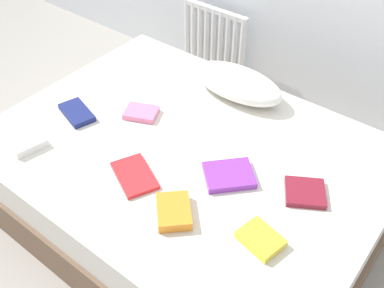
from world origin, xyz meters
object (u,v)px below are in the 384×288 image
bed (186,180)px  pillow (237,83)px  textbook_white (23,138)px  radiator (214,41)px  textbook_yellow (261,239)px  textbook_maroon (305,192)px  textbook_pink (141,113)px  textbook_purple (229,175)px  textbook_navy (77,113)px  textbook_red (134,175)px  textbook_orange (174,211)px

bed → pillow: size_ratio=3.51×
textbook_white → radiator: bearing=102.5°
textbook_yellow → textbook_maroon: bearing=98.5°
textbook_white → pillow: bearing=70.6°
radiator → textbook_pink: bearing=-73.9°
bed → textbook_purple: size_ratio=8.80×
textbook_pink → textbook_maroon: bearing=-22.1°
textbook_maroon → textbook_yellow: (-0.02, -0.35, 0.00)m
pillow → textbook_purple: bearing=-59.4°
radiator → textbook_maroon: (1.31, -1.12, 0.17)m
textbook_navy → textbook_white: size_ratio=0.94×
textbook_purple → textbook_yellow: 0.38m
textbook_navy → textbook_red: textbook_navy is taller
bed → textbook_pink: 0.45m
textbook_red → textbook_maroon: bearing=55.8°
radiator → textbook_white: radiator is taller
textbook_navy → textbook_white: (-0.05, -0.32, 0.01)m
pillow → textbook_white: (-0.64, -1.02, -0.06)m
pillow → textbook_orange: (0.28, -0.92, -0.05)m
radiator → textbook_orange: size_ratio=2.93×
textbook_purple → textbook_navy: bearing=140.6°
pillow → textbook_white: 1.20m
bed → radiator: bearing=119.7°
textbook_maroon → textbook_yellow: size_ratio=1.03×
textbook_yellow → textbook_white: textbook_white is taller
textbook_orange → textbook_purple: 0.34m
radiator → pillow: size_ratio=0.98×
textbook_orange → textbook_maroon: size_ratio=1.06×
textbook_pink → textbook_red: (0.30, -0.37, -0.01)m
pillow → textbook_yellow: size_ratio=3.29×
textbook_maroon → textbook_yellow: bearing=-124.9°
radiator → textbook_orange: bearing=-59.8°
bed → textbook_navy: bearing=-165.2°
pillow → textbook_orange: size_ratio=3.00×
textbook_navy → radiator: bearing=109.0°
textbook_yellow → textbook_white: bearing=-158.3°
radiator → textbook_yellow: bearing=-48.7°
textbook_orange → textbook_purple: (0.06, 0.33, -0.01)m
pillow → textbook_yellow: (0.66, -0.81, -0.06)m
radiator → textbook_red: bearing=-67.5°
textbook_yellow → textbook_pink: bearing=173.9°
pillow → textbook_purple: (0.35, -0.58, -0.06)m
bed → pillow: pillow is taller
radiator → textbook_white: (-0.00, -1.68, 0.18)m
bed → textbook_purple: (0.30, -0.05, 0.27)m
pillow → textbook_red: 0.86m
radiator → bed: bearing=-60.3°
pillow → textbook_maroon: 0.82m
textbook_red → textbook_purple: 0.45m
textbook_red → radiator: bearing=138.3°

